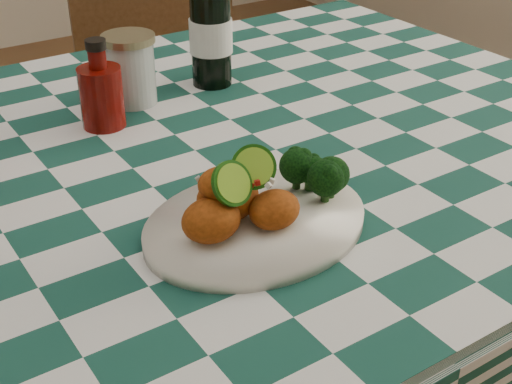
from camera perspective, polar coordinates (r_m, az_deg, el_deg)
dining_table at (r=1.27m, az=-8.25°, el=-13.91°), size 1.66×1.06×0.79m
plate at (r=0.88m, az=0.00°, el=-2.59°), size 0.30×0.24×0.02m
fried_chicken_pile at (r=0.84m, az=-1.06°, el=-0.00°), size 0.13×0.10×0.09m
broccoli_side at (r=0.92m, az=4.75°, el=1.52°), size 0.07×0.07×0.05m
ketchup_bottle at (r=1.15m, az=-12.36°, el=8.44°), size 0.07×0.07×0.14m
mason_jar at (r=1.23m, az=-9.99°, el=9.63°), size 0.11×0.11×0.12m
beer_bottle at (r=1.28m, az=-3.69°, el=13.94°), size 0.08×0.08×0.25m
wooden_chair_right at (r=1.92m, az=-6.47°, el=5.96°), size 0.54×0.56×0.97m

